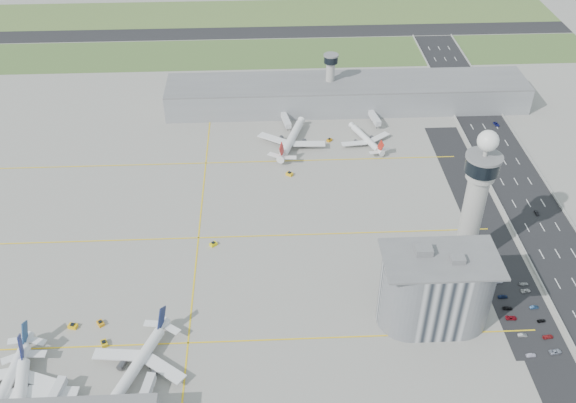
{
  "coord_description": "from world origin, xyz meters",
  "views": [
    {
      "loc": [
        -10.71,
        -188.78,
        183.48
      ],
      "look_at": [
        0.0,
        35.0,
        15.0
      ],
      "focal_mm": 40.0,
      "sensor_mm": 36.0,
      "label": 1
    }
  ],
  "objects_px": {
    "car_lot_0": "(531,355)",
    "car_lot_11": "(524,284)",
    "tug_3": "(213,244)",
    "control_tower": "(476,197)",
    "jet_bridge_far_0": "(283,116)",
    "car_lot_2": "(511,318)",
    "tug_1": "(104,343)",
    "airplane_near_b": "(18,396)",
    "car_lot_5": "(498,282)",
    "car_lot_6": "(555,352)",
    "car_lot_10": "(526,291)",
    "car_hw_4": "(444,77)",
    "tug_4": "(289,174)",
    "tug_5": "(329,140)",
    "tug_2": "(100,323)",
    "airplane_far_a": "(292,134)",
    "airplane_near_c": "(137,359)",
    "car_lot_1": "(523,335)",
    "car_lot_3": "(508,308)",
    "tug_0": "(73,326)",
    "admin_building": "(436,289)",
    "car_hw_2": "(496,124)",
    "car_lot_9": "(534,307)",
    "car_lot_4": "(503,296)",
    "car_lot_7": "(548,337)",
    "car_hw_1": "(537,213)",
    "airplane_far_b": "(366,135)",
    "airplane_near_a": "(7,377)",
    "jet_bridge_far_1": "(370,114)",
    "car_lot_8": "(541,321)",
    "secondary_tower": "(330,76)"
  },
  "relations": [
    {
      "from": "secondary_tower",
      "to": "car_lot_2",
      "type": "distance_m",
      "value": 182.68
    },
    {
      "from": "airplane_far_a",
      "to": "tug_0",
      "type": "bearing_deg",
      "value": 163.12
    },
    {
      "from": "car_lot_7",
      "to": "tug_1",
      "type": "bearing_deg",
      "value": 79.68
    },
    {
      "from": "tug_0",
      "to": "car_lot_7",
      "type": "height_order",
      "value": "tug_0"
    },
    {
      "from": "airplane_near_b",
      "to": "car_lot_3",
      "type": "distance_m",
      "value": 179.97
    },
    {
      "from": "car_lot_4",
      "to": "car_hw_4",
      "type": "distance_m",
      "value": 196.11
    },
    {
      "from": "tug_1",
      "to": "tug_2",
      "type": "relative_size",
      "value": 1.05
    },
    {
      "from": "tug_3",
      "to": "car_hw_1",
      "type": "xyz_separation_m",
      "value": [
        148.96,
        15.19,
        -0.27
      ]
    },
    {
      "from": "airplane_far_a",
      "to": "car_lot_11",
      "type": "xyz_separation_m",
      "value": [
        88.52,
        -112.51,
        -5.67
      ]
    },
    {
      "from": "airplane_far_a",
      "to": "car_lot_8",
      "type": "distance_m",
      "value": 159.28
    },
    {
      "from": "jet_bridge_far_0",
      "to": "tug_1",
      "type": "distance_m",
      "value": 176.97
    },
    {
      "from": "car_hw_1",
      "to": "car_hw_4",
      "type": "bearing_deg",
      "value": 92.08
    },
    {
      "from": "airplane_near_a",
      "to": "tug_0",
      "type": "height_order",
      "value": "airplane_near_a"
    },
    {
      "from": "car_lot_1",
      "to": "car_hw_4",
      "type": "height_order",
      "value": "car_lot_1"
    },
    {
      "from": "car_lot_0",
      "to": "car_hw_1",
      "type": "distance_m",
      "value": 87.83
    },
    {
      "from": "car_lot_5",
      "to": "car_lot_6",
      "type": "relative_size",
      "value": 0.74
    },
    {
      "from": "tug_2",
      "to": "car_hw_2",
      "type": "distance_m",
      "value": 241.37
    },
    {
      "from": "car_hw_4",
      "to": "secondary_tower",
      "type": "bearing_deg",
      "value": -151.91
    },
    {
      "from": "tug_3",
      "to": "control_tower",
      "type": "bearing_deg",
      "value": 42.64
    },
    {
      "from": "airplane_far_a",
      "to": "tug_2",
      "type": "xyz_separation_m",
      "value": [
        -79.16,
        -125.86,
        -5.33
      ]
    },
    {
      "from": "airplane_near_c",
      "to": "car_lot_6",
      "type": "relative_size",
      "value": 9.34
    },
    {
      "from": "car_lot_0",
      "to": "car_lot_11",
      "type": "bearing_deg",
      "value": -19.15
    },
    {
      "from": "jet_bridge_far_1",
      "to": "car_hw_4",
      "type": "distance_m",
      "value": 74.54
    },
    {
      "from": "car_lot_3",
      "to": "car_lot_11",
      "type": "distance_m",
      "value": 16.82
    },
    {
      "from": "tug_4",
      "to": "tug_5",
      "type": "xyz_separation_m",
      "value": [
        23.36,
        31.69,
        -0.13
      ]
    },
    {
      "from": "airplane_near_c",
      "to": "car_lot_3",
      "type": "distance_m",
      "value": 141.3
    },
    {
      "from": "tug_2",
      "to": "car_lot_4",
      "type": "relative_size",
      "value": 0.8
    },
    {
      "from": "car_lot_0",
      "to": "car_lot_9",
      "type": "xyz_separation_m",
      "value": [
        9.53,
        23.15,
        -0.06
      ]
    },
    {
      "from": "car_lot_10",
      "to": "car_hw_4",
      "type": "xyz_separation_m",
      "value": [
        13.97,
        191.8,
        0.01
      ]
    },
    {
      "from": "car_lot_11",
      "to": "car_lot_3",
      "type": "bearing_deg",
      "value": 135.9
    },
    {
      "from": "car_lot_5",
      "to": "jet_bridge_far_1",
      "type": "bearing_deg",
      "value": 7.12
    },
    {
      "from": "jet_bridge_far_0",
      "to": "car_lot_2",
      "type": "bearing_deg",
      "value": 17.37
    },
    {
      "from": "car_lot_1",
      "to": "car_hw_2",
      "type": "height_order",
      "value": "car_hw_2"
    },
    {
      "from": "airplane_far_a",
      "to": "tug_1",
      "type": "relative_size",
      "value": 13.79
    },
    {
      "from": "airplane_far_b",
      "to": "car_lot_1",
      "type": "distance_m",
      "value": 144.12
    },
    {
      "from": "jet_bridge_far_1",
      "to": "tug_5",
      "type": "xyz_separation_m",
      "value": [
        -25.9,
        -23.36,
        -2.03
      ]
    },
    {
      "from": "airplane_near_a",
      "to": "jet_bridge_far_1",
      "type": "relative_size",
      "value": 2.94
    },
    {
      "from": "car_lot_0",
      "to": "car_lot_10",
      "type": "xyz_separation_m",
      "value": [
        9.31,
        32.2,
        -0.09
      ]
    },
    {
      "from": "airplane_near_c",
      "to": "car_lot_3",
      "type": "xyz_separation_m",
      "value": [
        139.36,
        22.75,
        -5.41
      ]
    },
    {
      "from": "secondary_tower",
      "to": "car_lot_2",
      "type": "xyz_separation_m",
      "value": [
        52.73,
        -173.95,
        -18.21
      ]
    },
    {
      "from": "car_lot_1",
      "to": "car_lot_3",
      "type": "xyz_separation_m",
      "value": [
        -1.12,
        13.74,
        -0.02
      ]
    },
    {
      "from": "car_lot_8",
      "to": "jet_bridge_far_0",
      "type": "bearing_deg",
      "value": 21.51
    },
    {
      "from": "admin_building",
      "to": "car_lot_2",
      "type": "bearing_deg",
      "value": -3.64
    },
    {
      "from": "tug_4",
      "to": "car_hw_4",
      "type": "xyz_separation_m",
      "value": [
        104.53,
        105.01,
        -0.39
      ]
    },
    {
      "from": "tug_1",
      "to": "airplane_near_b",
      "type": "bearing_deg",
      "value": -154.04
    },
    {
      "from": "airplane_far_b",
      "to": "car_hw_1",
      "type": "bearing_deg",
      "value": -155.05
    },
    {
      "from": "control_tower",
      "to": "airplane_near_c",
      "type": "bearing_deg",
      "value": -158.85
    },
    {
      "from": "car_lot_6",
      "to": "control_tower",
      "type": "bearing_deg",
      "value": 15.59
    },
    {
      "from": "airplane_far_a",
      "to": "car_lot_5",
      "type": "bearing_deg",
      "value": -126.32
    },
    {
      "from": "admin_building",
      "to": "airplane_near_c",
      "type": "bearing_deg",
      "value": -169.72
    }
  ]
}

